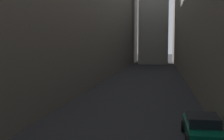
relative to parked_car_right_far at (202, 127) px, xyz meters
name	(u,v)px	position (x,y,z in m)	size (l,w,h in m)	color
ground_plane	(144,83)	(-4.40, 23.10, -0.70)	(264.00, 264.00, 0.00)	#232326
building_block_left	(56,8)	(-17.01, 25.10, 9.47)	(14.21, 108.00, 20.36)	#60594F
parked_car_right_far	(202,127)	(0.00, 0.00, 0.00)	(1.87, 4.31, 1.35)	#05472D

